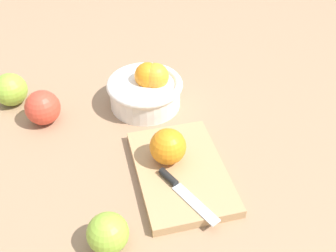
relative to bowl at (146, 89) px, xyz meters
name	(u,v)px	position (x,y,z in m)	size (l,w,h in m)	color
ground_plane	(125,143)	(0.10, -0.10, -0.04)	(2.40, 2.40, 0.00)	#997556
bowl	(146,89)	(0.00, 0.00, 0.00)	(0.18, 0.18, 0.10)	white
cutting_board	(181,172)	(0.24, -0.04, -0.03)	(0.26, 0.17, 0.02)	tan
orange_on_board	(168,147)	(0.21, -0.05, 0.01)	(0.07, 0.07, 0.07)	orange
knife	(180,188)	(0.29, -0.07, -0.02)	(0.16, 0.05, 0.01)	silver
apple_front_right	(108,233)	(0.33, -0.23, -0.01)	(0.07, 0.07, 0.07)	#8EB738
apple_front_left	(43,108)	(-0.05, -0.24, 0.00)	(0.08, 0.08, 0.08)	#D6422D
apple_front_left_2	(11,90)	(-0.15, -0.29, 0.00)	(0.08, 0.08, 0.08)	#8EB738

